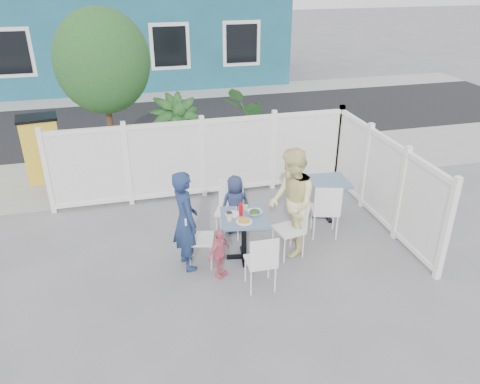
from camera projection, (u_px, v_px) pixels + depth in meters
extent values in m
plane|color=slate|center=(225.00, 262.00, 7.45)|extent=(80.00, 80.00, 0.00)
cube|color=gray|center=(189.00, 169.00, 10.75)|extent=(24.00, 2.60, 0.01)
cube|color=black|center=(170.00, 121.00, 13.96)|extent=(24.00, 5.00, 0.01)
cube|color=gray|center=(160.00, 95.00, 16.65)|extent=(24.00, 1.60, 0.01)
cube|color=black|center=(65.00, 51.00, 15.64)|extent=(1.20, 0.04, 1.40)
cube|color=black|center=(184.00, 46.00, 16.53)|extent=(1.20, 0.04, 1.40)
cube|color=white|center=(203.00, 158.00, 9.19)|extent=(5.80, 0.04, 1.40)
cube|color=white|center=(202.00, 122.00, 8.86)|extent=(5.86, 0.08, 0.08)
cube|color=white|center=(204.00, 193.00, 9.53)|extent=(5.86, 0.08, 0.12)
cube|color=white|center=(382.00, 180.00, 8.27)|extent=(0.04, 3.60, 1.40)
cube|color=white|center=(388.00, 141.00, 7.94)|extent=(0.08, 3.66, 0.08)
cube|color=white|center=(377.00, 218.00, 8.60)|extent=(0.08, 3.66, 0.12)
cylinder|color=#382316|center=(111.00, 132.00, 9.43)|extent=(0.12, 0.12, 2.40)
ellipsoid|color=#153A1B|center=(102.00, 61.00, 8.81)|extent=(1.80, 1.62, 1.98)
cube|color=gold|center=(43.00, 150.00, 9.94)|extent=(0.81, 0.63, 1.37)
imported|color=#153A1B|center=(176.00, 142.00, 9.65)|extent=(1.27, 1.27, 1.90)
imported|color=#153A1B|center=(262.00, 136.00, 9.96)|extent=(2.12, 2.21, 1.89)
cube|color=#3B597C|center=(244.00, 218.00, 7.22)|extent=(0.83, 0.83, 0.04)
cylinder|color=black|center=(244.00, 238.00, 7.39)|extent=(0.08, 0.08, 0.70)
cube|color=black|center=(244.00, 256.00, 7.54)|extent=(0.57, 0.18, 0.04)
cube|color=black|center=(244.00, 256.00, 7.54)|extent=(0.18, 0.57, 0.04)
cube|color=#3B597C|center=(329.00, 182.00, 8.47)|extent=(0.74, 0.74, 0.04)
cylinder|color=black|center=(327.00, 199.00, 8.63)|extent=(0.08, 0.08, 0.67)
cube|color=black|center=(326.00, 215.00, 8.78)|extent=(0.55, 0.12, 0.04)
cube|color=black|center=(326.00, 215.00, 8.78)|extent=(0.12, 0.55, 0.04)
cube|color=white|center=(201.00, 239.00, 7.23)|extent=(0.49, 0.50, 0.04)
cube|color=white|center=(188.00, 225.00, 7.12)|extent=(0.13, 0.41, 0.44)
cylinder|color=white|center=(213.00, 245.00, 7.48)|extent=(0.02, 0.02, 0.44)
cylinder|color=white|center=(211.00, 257.00, 7.16)|extent=(0.02, 0.02, 0.44)
cylinder|color=white|center=(192.00, 245.00, 7.48)|extent=(0.02, 0.02, 0.44)
cylinder|color=white|center=(189.00, 257.00, 7.17)|extent=(0.02, 0.02, 0.44)
cube|color=white|center=(288.00, 230.00, 7.44)|extent=(0.49, 0.50, 0.04)
cube|color=white|center=(300.00, 213.00, 7.40)|extent=(0.12, 0.43, 0.46)
cylinder|color=white|center=(284.00, 250.00, 7.33)|extent=(0.02, 0.02, 0.46)
cylinder|color=white|center=(273.00, 239.00, 7.62)|extent=(0.02, 0.02, 0.46)
cylinder|color=white|center=(303.00, 245.00, 7.46)|extent=(0.02, 0.02, 0.46)
cylinder|color=white|center=(291.00, 234.00, 7.76)|extent=(0.02, 0.02, 0.46)
cube|color=white|center=(229.00, 211.00, 7.99)|extent=(0.56, 0.55, 0.04)
cube|color=white|center=(231.00, 193.00, 8.04)|extent=(0.41, 0.20, 0.46)
cylinder|color=white|center=(238.00, 229.00, 7.91)|extent=(0.02, 0.02, 0.46)
cylinder|color=white|center=(217.00, 227.00, 7.96)|extent=(0.02, 0.02, 0.46)
cylinder|color=white|center=(241.00, 219.00, 8.21)|extent=(0.02, 0.02, 0.46)
cylinder|color=white|center=(221.00, 217.00, 8.27)|extent=(0.02, 0.02, 0.46)
cube|color=white|center=(260.00, 261.00, 6.69)|extent=(0.42, 0.40, 0.04)
cube|color=white|center=(264.00, 254.00, 6.42)|extent=(0.41, 0.04, 0.44)
cylinder|color=white|center=(245.00, 269.00, 6.90)|extent=(0.02, 0.02, 0.44)
cylinder|color=white|center=(269.00, 266.00, 6.97)|extent=(0.02, 0.02, 0.44)
cylinder|color=white|center=(251.00, 283.00, 6.60)|extent=(0.02, 0.02, 0.44)
cylinder|color=white|center=(275.00, 279.00, 6.68)|extent=(0.02, 0.02, 0.44)
cube|color=white|center=(325.00, 210.00, 7.98)|extent=(0.55, 0.54, 0.04)
cube|color=white|center=(328.00, 201.00, 7.68)|extent=(0.44, 0.15, 0.48)
cylinder|color=white|center=(312.00, 217.00, 8.26)|extent=(0.03, 0.03, 0.48)
cylinder|color=white|center=(333.00, 217.00, 8.25)|extent=(0.03, 0.03, 0.48)
cylinder|color=white|center=(314.00, 227.00, 7.93)|extent=(0.03, 0.03, 0.48)
cylinder|color=white|center=(337.00, 228.00, 7.92)|extent=(0.03, 0.03, 0.48)
imported|color=navy|center=(185.00, 221.00, 7.01)|extent=(0.49, 0.65, 1.61)
imported|color=#F3DE55|center=(291.00, 203.00, 7.34)|extent=(0.81, 0.96, 1.77)
imported|color=navy|center=(235.00, 204.00, 8.06)|extent=(0.55, 0.39, 1.06)
imported|color=#DB667C|center=(219.00, 253.00, 6.95)|extent=(0.48, 0.45, 0.80)
cylinder|color=white|center=(244.00, 221.00, 7.07)|extent=(0.25, 0.25, 0.02)
cylinder|color=white|center=(232.00, 214.00, 7.27)|extent=(0.23, 0.23, 0.02)
imported|color=white|center=(255.00, 213.00, 7.27)|extent=(0.23, 0.23, 0.06)
cylinder|color=beige|center=(229.00, 217.00, 7.08)|extent=(0.09, 0.09, 0.13)
cylinder|color=beige|center=(246.00, 206.00, 7.40)|extent=(0.07, 0.07, 0.11)
cylinder|color=#BD050C|center=(241.00, 210.00, 7.21)|extent=(0.06, 0.06, 0.19)
cylinder|color=white|center=(237.00, 208.00, 7.41)|extent=(0.03, 0.03, 0.06)
cylinder|color=black|center=(237.00, 208.00, 7.41)|extent=(0.03, 0.03, 0.07)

